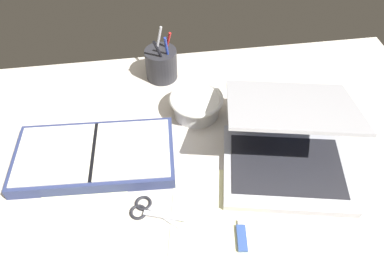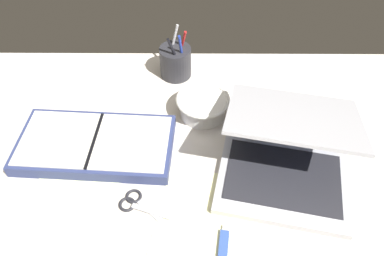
{
  "view_description": "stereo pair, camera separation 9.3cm",
  "coord_description": "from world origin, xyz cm",
  "px_view_note": "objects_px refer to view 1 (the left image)",
  "views": [
    {
      "loc": [
        -10.3,
        -52.24,
        77.48
      ],
      "look_at": [
        -1.44,
        9.77,
        9.0
      ],
      "focal_mm": 35.0,
      "sensor_mm": 36.0,
      "label": 1
    },
    {
      "loc": [
        -1.05,
        -52.87,
        77.48
      ],
      "look_at": [
        -1.44,
        9.77,
        9.0
      ],
      "focal_mm": 35.0,
      "sensor_mm": 36.0,
      "label": 2
    }
  ],
  "objects_px": {
    "pen_cup": "(161,64)",
    "planner": "(95,156)",
    "laptop": "(288,146)",
    "bowl": "(196,104)",
    "scissors": "(146,210)"
  },
  "relations": [
    {
      "from": "pen_cup",
      "to": "planner",
      "type": "xyz_separation_m",
      "value": [
        -0.2,
        -0.31,
        -0.03
      ]
    },
    {
      "from": "laptop",
      "to": "bowl",
      "type": "relative_size",
      "value": 2.61
    },
    {
      "from": "bowl",
      "to": "scissors",
      "type": "relative_size",
      "value": 1.22
    },
    {
      "from": "planner",
      "to": "pen_cup",
      "type": "bearing_deg",
      "value": 60.73
    },
    {
      "from": "laptop",
      "to": "scissors",
      "type": "xyz_separation_m",
      "value": [
        -0.35,
        -0.1,
        -0.05
      ]
    },
    {
      "from": "pen_cup",
      "to": "scissors",
      "type": "distance_m",
      "value": 0.48
    },
    {
      "from": "laptop",
      "to": "planner",
      "type": "bearing_deg",
      "value": -176.36
    },
    {
      "from": "planner",
      "to": "scissors",
      "type": "xyz_separation_m",
      "value": [
        0.12,
        -0.16,
        -0.01
      ]
    },
    {
      "from": "laptop",
      "to": "bowl",
      "type": "height_order",
      "value": "laptop"
    },
    {
      "from": "laptop",
      "to": "planner",
      "type": "relative_size",
      "value": 0.96
    },
    {
      "from": "laptop",
      "to": "bowl",
      "type": "xyz_separation_m",
      "value": [
        -0.2,
        0.2,
        -0.02
      ]
    },
    {
      "from": "planner",
      "to": "laptop",
      "type": "bearing_deg",
      "value": -4.77
    },
    {
      "from": "laptop",
      "to": "pen_cup",
      "type": "xyz_separation_m",
      "value": [
        -0.28,
        0.37,
        -0.01
      ]
    },
    {
      "from": "bowl",
      "to": "scissors",
      "type": "height_order",
      "value": "bowl"
    },
    {
      "from": "pen_cup",
      "to": "scissors",
      "type": "relative_size",
      "value": 1.29
    }
  ]
}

